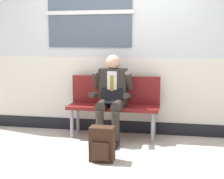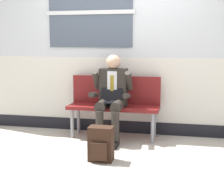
% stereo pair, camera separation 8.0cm
% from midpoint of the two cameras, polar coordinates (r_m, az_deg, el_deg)
% --- Properties ---
extents(ground_plane, '(18.00, 18.00, 0.00)m').
position_cam_midpoint_polar(ground_plane, '(4.62, -0.70, -9.59)').
color(ground_plane, '#B2A899').
extents(station_wall, '(5.43, 0.16, 3.07)m').
position_cam_midpoint_polar(station_wall, '(5.13, 0.93, 9.48)').
color(station_wall, silver).
rests_on(station_wall, ground).
extents(bench_with_person, '(1.35, 0.42, 0.90)m').
position_cam_midpoint_polar(bench_with_person, '(4.94, -0.09, -2.04)').
color(bench_with_person, maroon).
rests_on(bench_with_person, ground).
extents(person_seated, '(0.57, 0.70, 1.23)m').
position_cam_midpoint_polar(person_seated, '(4.73, -0.57, -1.01)').
color(person_seated, '#2D2823').
rests_on(person_seated, ground).
extents(backpack, '(0.29, 0.22, 0.42)m').
position_cam_midpoint_polar(backpack, '(3.99, -2.31, -9.43)').
color(backpack, '#331E14').
rests_on(backpack, ground).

